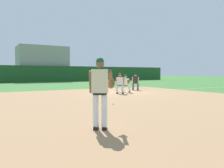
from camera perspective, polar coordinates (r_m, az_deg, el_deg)
ground_plane at (r=16.29m, az=2.53°, el=-2.24°), size 160.00×160.00×0.00m
infield_dirt_patch at (r=10.98m, az=1.07°, el=-4.73°), size 18.00×18.00×0.01m
foul_line_stripe at (r=22.46m, az=22.19°, el=-1.01°), size 17.99×0.10×0.00m
first_base_bag at (r=16.29m, az=2.53°, el=-2.08°), size 0.38×0.38×0.09m
baseball at (r=10.08m, az=0.30°, el=-5.23°), size 0.07×0.07×0.07m
pitcher at (r=5.60m, az=-2.95°, el=-1.27°), size 0.84×0.56×1.86m
first_baseman at (r=16.43m, az=3.61°, el=0.36°), size 0.72×1.09×1.34m
baserunner at (r=15.29m, az=2.09°, el=0.40°), size 0.68×0.66×1.46m
umpire at (r=18.46m, az=6.16°, el=0.82°), size 0.68×0.66×1.46m
outfield_wall at (r=36.70m, az=-16.45°, el=2.55°), size 48.00×0.50×2.60m
stadium_seating_block at (r=40.38m, az=-17.76°, el=5.00°), size 8.09×5.90×6.00m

